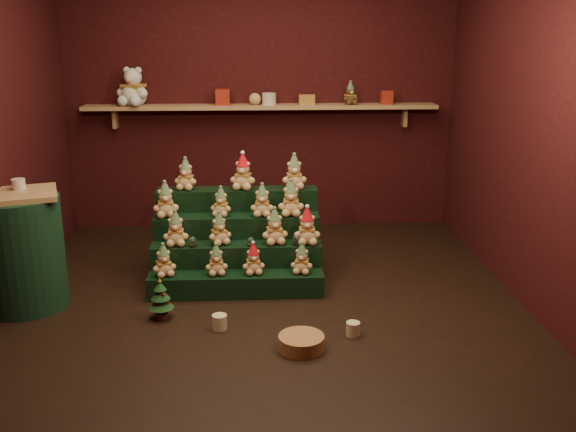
{
  "coord_description": "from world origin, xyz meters",
  "views": [
    {
      "loc": [
        -0.04,
        -4.73,
        2.05
      ],
      "look_at": [
        0.2,
        0.25,
        0.6
      ],
      "focal_mm": 40.0,
      "sensor_mm": 36.0,
      "label": 1
    }
  ],
  "objects_px": {
    "snow_globe_c": "(297,240)",
    "white_bear": "(133,81)",
    "riser_tier_front": "(236,285)",
    "snow_globe_b": "(251,242)",
    "brown_bear": "(350,93)",
    "mug_right": "(353,329)",
    "side_table": "(21,251)",
    "mug_left": "(220,322)",
    "snow_globe_a": "(193,242)",
    "mini_christmas_tree": "(161,299)",
    "wicker_basket": "(301,342)"
  },
  "relations": [
    {
      "from": "brown_bear",
      "to": "mini_christmas_tree",
      "type": "bearing_deg",
      "value": -147.08
    },
    {
      "from": "snow_globe_a",
      "to": "mini_christmas_tree",
      "type": "xyz_separation_m",
      "value": [
        -0.19,
        -0.57,
        -0.25
      ]
    },
    {
      "from": "mug_right",
      "to": "brown_bear",
      "type": "relative_size",
      "value": 0.43
    },
    {
      "from": "mug_left",
      "to": "mug_right",
      "type": "relative_size",
      "value": 1.08
    },
    {
      "from": "snow_globe_a",
      "to": "snow_globe_c",
      "type": "relative_size",
      "value": 0.9
    },
    {
      "from": "wicker_basket",
      "to": "white_bear",
      "type": "bearing_deg",
      "value": 119.1
    },
    {
      "from": "mug_left",
      "to": "snow_globe_c",
      "type": "bearing_deg",
      "value": 51.95
    },
    {
      "from": "snow_globe_a",
      "to": "wicker_basket",
      "type": "height_order",
      "value": "snow_globe_a"
    },
    {
      "from": "mini_christmas_tree",
      "to": "wicker_basket",
      "type": "bearing_deg",
      "value": -27.75
    },
    {
      "from": "mug_right",
      "to": "riser_tier_front",
      "type": "bearing_deg",
      "value": 138.09
    },
    {
      "from": "snow_globe_c",
      "to": "side_table",
      "type": "height_order",
      "value": "side_table"
    },
    {
      "from": "riser_tier_front",
      "to": "snow_globe_b",
      "type": "xyz_separation_m",
      "value": [
        0.12,
        0.16,
        0.31
      ]
    },
    {
      "from": "snow_globe_c",
      "to": "side_table",
      "type": "relative_size",
      "value": 0.11
    },
    {
      "from": "wicker_basket",
      "to": "white_bear",
      "type": "distance_m",
      "value": 3.45
    },
    {
      "from": "snow_globe_a",
      "to": "brown_bear",
      "type": "height_order",
      "value": "brown_bear"
    },
    {
      "from": "brown_bear",
      "to": "snow_globe_b",
      "type": "bearing_deg",
      "value": -141.71
    },
    {
      "from": "mug_right",
      "to": "wicker_basket",
      "type": "bearing_deg",
      "value": -153.82
    },
    {
      "from": "snow_globe_c",
      "to": "white_bear",
      "type": "relative_size",
      "value": 0.2
    },
    {
      "from": "snow_globe_b",
      "to": "mini_christmas_tree",
      "type": "distance_m",
      "value": 0.9
    },
    {
      "from": "mug_left",
      "to": "snow_globe_b",
      "type": "bearing_deg",
      "value": 73.97
    },
    {
      "from": "snow_globe_a",
      "to": "white_bear",
      "type": "bearing_deg",
      "value": 113.37
    },
    {
      "from": "mug_right",
      "to": "wicker_basket",
      "type": "xyz_separation_m",
      "value": [
        -0.37,
        -0.18,
        -0.0
      ]
    },
    {
      "from": "mini_christmas_tree",
      "to": "mug_right",
      "type": "distance_m",
      "value": 1.42
    },
    {
      "from": "snow_globe_a",
      "to": "brown_bear",
      "type": "bearing_deg",
      "value": 47.52
    },
    {
      "from": "side_table",
      "to": "riser_tier_front",
      "type": "bearing_deg",
      "value": -13.63
    },
    {
      "from": "mini_christmas_tree",
      "to": "brown_bear",
      "type": "xyz_separation_m",
      "value": [
        1.67,
        2.19,
        1.28
      ]
    },
    {
      "from": "snow_globe_a",
      "to": "snow_globe_b",
      "type": "relative_size",
      "value": 1.14
    },
    {
      "from": "mug_left",
      "to": "brown_bear",
      "type": "relative_size",
      "value": 0.47
    },
    {
      "from": "mini_christmas_tree",
      "to": "mug_left",
      "type": "xyz_separation_m",
      "value": [
        0.44,
        -0.2,
        -0.1
      ]
    },
    {
      "from": "snow_globe_a",
      "to": "mug_right",
      "type": "bearing_deg",
      "value": -37.53
    },
    {
      "from": "snow_globe_b",
      "to": "white_bear",
      "type": "xyz_separation_m",
      "value": [
        -1.17,
        1.62,
        1.16
      ]
    },
    {
      "from": "brown_bear",
      "to": "wicker_basket",
      "type": "bearing_deg",
      "value": -123.57
    },
    {
      "from": "side_table",
      "to": "mini_christmas_tree",
      "type": "height_order",
      "value": "side_table"
    },
    {
      "from": "brown_bear",
      "to": "mug_left",
      "type": "bearing_deg",
      "value": -137.01
    },
    {
      "from": "riser_tier_front",
      "to": "white_bear",
      "type": "distance_m",
      "value": 2.53
    },
    {
      "from": "riser_tier_front",
      "to": "side_table",
      "type": "xyz_separation_m",
      "value": [
        -1.61,
        -0.12,
        0.36
      ]
    },
    {
      "from": "mug_right",
      "to": "snow_globe_b",
      "type": "bearing_deg",
      "value": 128.21
    },
    {
      "from": "side_table",
      "to": "snow_globe_b",
      "type": "bearing_deg",
      "value": -8.71
    },
    {
      "from": "snow_globe_c",
      "to": "snow_globe_a",
      "type": "bearing_deg",
      "value": -180.0
    },
    {
      "from": "snow_globe_c",
      "to": "side_table",
      "type": "xyz_separation_m",
      "value": [
        -2.11,
        -0.28,
        0.04
      ]
    },
    {
      "from": "side_table",
      "to": "brown_bear",
      "type": "distance_m",
      "value": 3.48
    },
    {
      "from": "mini_christmas_tree",
      "to": "mug_left",
      "type": "height_order",
      "value": "mini_christmas_tree"
    },
    {
      "from": "mug_left",
      "to": "white_bear",
      "type": "relative_size",
      "value": 0.22
    },
    {
      "from": "side_table",
      "to": "white_bear",
      "type": "bearing_deg",
      "value": 55.5
    },
    {
      "from": "snow_globe_a",
      "to": "mug_left",
      "type": "bearing_deg",
      "value": -72.01
    },
    {
      "from": "snow_globe_b",
      "to": "snow_globe_c",
      "type": "bearing_deg",
      "value": 0.0
    },
    {
      "from": "snow_globe_c",
      "to": "riser_tier_front",
      "type": "bearing_deg",
      "value": -162.17
    },
    {
      "from": "brown_bear",
      "to": "mug_right",
      "type": "bearing_deg",
      "value": -116.38
    },
    {
      "from": "snow_globe_b",
      "to": "white_bear",
      "type": "distance_m",
      "value": 2.31
    },
    {
      "from": "side_table",
      "to": "mug_right",
      "type": "bearing_deg",
      "value": -32.38
    }
  ]
}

